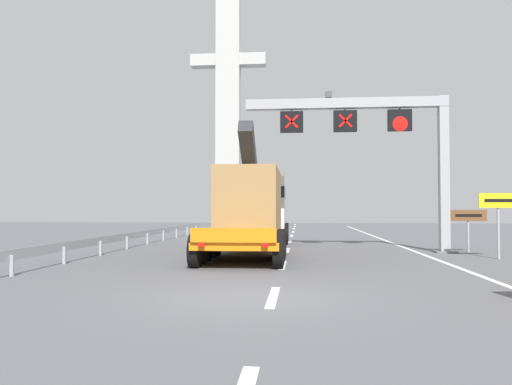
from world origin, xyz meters
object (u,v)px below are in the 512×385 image
bridge_pylon_distant (228,89)px  heavy_haul_truck_orange (256,207)px  exit_sign_yellow (498,209)px  tourist_info_sign_brown (468,220)px  overhead_lane_gantry (376,130)px

bridge_pylon_distant → heavy_haul_truck_orange: bearing=-79.6°
exit_sign_yellow → tourist_info_sign_brown: bearing=94.6°
tourist_info_sign_brown → bridge_pylon_distant: size_ratio=0.06×
exit_sign_yellow → bridge_pylon_distant: 44.13m
heavy_haul_truck_orange → tourist_info_sign_brown: (9.39, -0.96, -0.57)m
overhead_lane_gantry → tourist_info_sign_brown: bearing=-0.0°
heavy_haul_truck_orange → bridge_pylon_distant: (-6.40, 34.87, 14.21)m
heavy_haul_truck_orange → bridge_pylon_distant: bridge_pylon_distant is taller
overhead_lane_gantry → bridge_pylon_distant: (-11.87, 35.82, 10.80)m
overhead_lane_gantry → bridge_pylon_distant: size_ratio=0.29×
exit_sign_yellow → heavy_haul_truck_orange: bearing=159.0°
exit_sign_yellow → tourist_info_sign_brown: size_ratio=1.34×
overhead_lane_gantry → tourist_info_sign_brown: overhead_lane_gantry is taller
heavy_haul_truck_orange → tourist_info_sign_brown: bearing=-5.8°
heavy_haul_truck_orange → exit_sign_yellow: bearing=-21.0°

